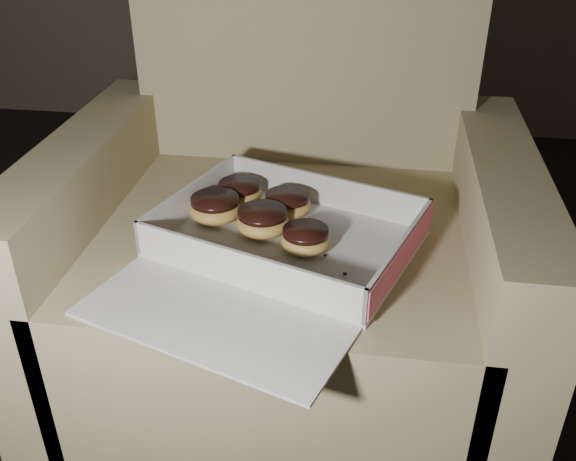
# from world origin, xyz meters

# --- Properties ---
(armchair) EXTENTS (0.83, 0.70, 0.86)m
(armchair) POSITION_xyz_m (-0.01, 0.85, 0.27)
(armchair) COLOR #8A7F58
(armchair) RESTS_ON floor
(bakery_box) EXTENTS (0.51, 0.55, 0.07)m
(bakery_box) POSITION_xyz_m (-0.00, 0.69, 0.40)
(bakery_box) COLOR silver
(bakery_box) RESTS_ON armchair
(donut_a) EXTENTS (0.08, 0.08, 0.04)m
(donut_a) POSITION_xyz_m (0.04, 0.70, 0.41)
(donut_a) COLOR gold
(donut_a) RESTS_ON bakery_box
(donut_b) EXTENTS (0.08, 0.08, 0.04)m
(donut_b) POSITION_xyz_m (-0.10, 0.84, 0.41)
(donut_b) COLOR gold
(donut_b) RESTS_ON bakery_box
(donut_c) EXTENTS (0.09, 0.09, 0.04)m
(donut_c) POSITION_xyz_m (-0.04, 0.75, 0.42)
(donut_c) COLOR gold
(donut_c) RESTS_ON bakery_box
(donut_d) EXTENTS (0.09, 0.09, 0.04)m
(donut_d) POSITION_xyz_m (-0.12, 0.78, 0.42)
(donut_d) COLOR gold
(donut_d) RESTS_ON bakery_box
(donut_e) EXTENTS (0.08, 0.08, 0.04)m
(donut_e) POSITION_xyz_m (-0.01, 0.81, 0.42)
(donut_e) COLOR gold
(donut_e) RESTS_ON bakery_box
(crumb_a) EXTENTS (0.01, 0.01, 0.00)m
(crumb_a) POSITION_xyz_m (0.11, 0.64, 0.40)
(crumb_a) COLOR black
(crumb_a) RESTS_ON bakery_box
(crumb_b) EXTENTS (0.01, 0.01, 0.00)m
(crumb_b) POSITION_xyz_m (-0.16, 0.67, 0.40)
(crumb_b) COLOR black
(crumb_b) RESTS_ON bakery_box
(crumb_c) EXTENTS (0.01, 0.01, 0.00)m
(crumb_c) POSITION_xyz_m (-0.06, 0.66, 0.40)
(crumb_c) COLOR black
(crumb_c) RESTS_ON bakery_box
(crumb_d) EXTENTS (0.01, 0.01, 0.00)m
(crumb_d) POSITION_xyz_m (0.07, 0.69, 0.40)
(crumb_d) COLOR black
(crumb_d) RESTS_ON bakery_box
(crumb_e) EXTENTS (0.01, 0.01, 0.00)m
(crumb_e) POSITION_xyz_m (0.10, 0.57, 0.40)
(crumb_e) COLOR black
(crumb_e) RESTS_ON bakery_box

